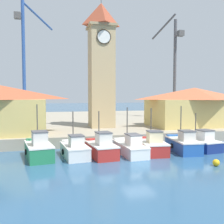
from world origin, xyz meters
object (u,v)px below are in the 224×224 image
clock_tower (101,62)px  fishing_boat_mid_right (183,144)px  fishing_boat_center (152,145)px  warehouse_right (194,106)px  fishing_boat_left_inner (101,148)px  fishing_boat_mid_left (130,147)px  port_crane_near (25,72)px  port_crane_far (174,80)px  fishing_boat_far_left (39,149)px  fishing_boat_right_inner (199,142)px  mooring_buoy (216,163)px  fishing_boat_left_outer (75,149)px

clock_tower → fishing_boat_mid_right: bearing=-64.3°
fishing_boat_center → warehouse_right: 14.63m
fishing_boat_left_inner → clock_tower: bearing=78.1°
fishing_boat_mid_right → clock_tower: clock_tower is taller
clock_tower → warehouse_right: size_ratio=1.42×
fishing_boat_mid_left → port_crane_near: (-10.74, 24.29, 8.54)m
fishing_boat_mid_right → port_crane_near: 30.45m
fishing_boat_center → port_crane_far: port_crane_far is taller
clock_tower → port_crane_near: (-10.47, 12.92, -0.43)m
fishing_boat_far_left → port_crane_near: bearing=96.5°
fishing_boat_left_inner → port_crane_far: (18.32, 21.98, 7.37)m
fishing_boat_right_inner → warehouse_right: warehouse_right is taller
port_crane_near → port_crane_far: bearing=-5.4°
fishing_boat_far_left → fishing_boat_left_inner: size_ratio=1.04×
warehouse_right → fishing_boat_mid_right: bearing=-125.9°
fishing_boat_center → warehouse_right: (10.32, 9.90, 3.08)m
port_crane_near → clock_tower: bearing=-51.0°
fishing_boat_mid_right → port_crane_near: port_crane_near is taller
fishing_boat_far_left → mooring_buoy: fishing_boat_far_left is taller
fishing_boat_left_outer → warehouse_right: bearing=28.8°
fishing_boat_mid_left → fishing_boat_center: fishing_boat_mid_left is taller
port_crane_far → fishing_boat_mid_right: bearing=-115.1°
fishing_boat_mid_left → port_crane_near: port_crane_near is taller
fishing_boat_left_outer → warehouse_right: (17.45, 9.59, 3.12)m
warehouse_right → port_crane_near: port_crane_near is taller
fishing_boat_right_inner → port_crane_far: 24.05m
fishing_boat_mid_right → warehouse_right: 12.61m
fishing_boat_left_outer → fishing_boat_center: fishing_boat_center is taller
fishing_boat_mid_right → warehouse_right: warehouse_right is taller
fishing_boat_left_outer → warehouse_right: size_ratio=0.36×
fishing_boat_left_outer → fishing_boat_right_inner: bearing=1.5°
fishing_boat_mid_right → port_crane_near: (-16.02, 24.48, 8.45)m
port_crane_far → fishing_boat_mid_left: bearing=-125.6°
fishing_boat_left_inner → port_crane_far: size_ratio=0.24×
fishing_boat_center → clock_tower: (-2.41, 11.55, 8.89)m
port_crane_far → fishing_boat_left_outer: bearing=-133.5°
fishing_boat_left_outer → port_crane_far: size_ratio=0.24×
fishing_boat_left_inner → port_crane_far: bearing=50.2°
fishing_boat_center → clock_tower: 14.78m
fishing_boat_right_inner → clock_tower: clock_tower is taller
fishing_boat_mid_left → mooring_buoy: fishing_boat_mid_left is taller
fishing_boat_far_left → fishing_boat_center: size_ratio=1.12×
fishing_boat_far_left → fishing_boat_mid_right: size_ratio=1.03×
fishing_boat_left_inner → fishing_boat_center: 4.84m
fishing_boat_left_inner → warehouse_right: warehouse_right is taller
fishing_boat_mid_left → clock_tower: size_ratio=0.30×
fishing_boat_left_outer → port_crane_near: port_crane_near is taller
fishing_boat_right_inner → port_crane_near: bearing=127.3°
fishing_boat_right_inner → fishing_boat_mid_right: bearing=-163.4°
fishing_boat_center → port_crane_near: 28.92m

